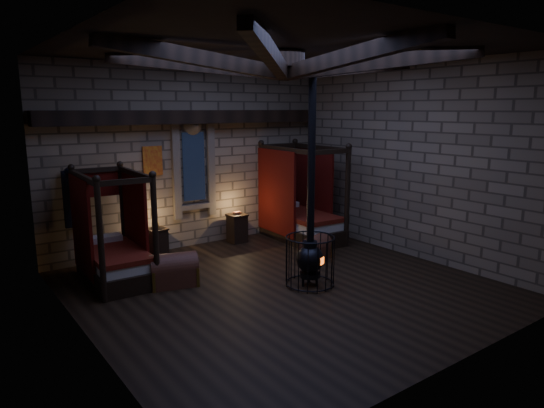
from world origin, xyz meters
TOP-DOWN VIEW (x-y plane):
  - room at (-0.00, 0.09)m, footprint 7.02×7.02m
  - bed_left at (-2.38, 2.22)m, footprint 1.14×2.03m
  - bed_right at (2.39, 2.43)m, footprint 1.31×2.30m
  - trunk_left at (-1.60, 1.26)m, footprint 0.97×0.75m
  - trunk_right at (1.57, 0.90)m, footprint 0.84×0.69m
  - nightstand_left at (-1.15, 3.05)m, footprint 0.43×0.41m
  - nightstand_right at (0.94, 3.09)m, footprint 0.44×0.42m
  - stove at (0.45, -0.22)m, footprint 0.91×0.91m

SIDE VIEW (x-z plane):
  - trunk_right at x=1.57m, z-range -0.03..0.51m
  - trunk_left at x=-1.60m, z-range -0.04..0.59m
  - nightstand_left at x=-1.15m, z-range -0.06..0.74m
  - nightstand_right at x=0.94m, z-range -0.02..0.74m
  - bed_left at x=-2.38m, z-range -0.53..1.55m
  - bed_right at x=2.39m, z-range -0.59..1.75m
  - stove at x=0.45m, z-range -1.44..2.61m
  - room at x=0.00m, z-range 1.60..5.89m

